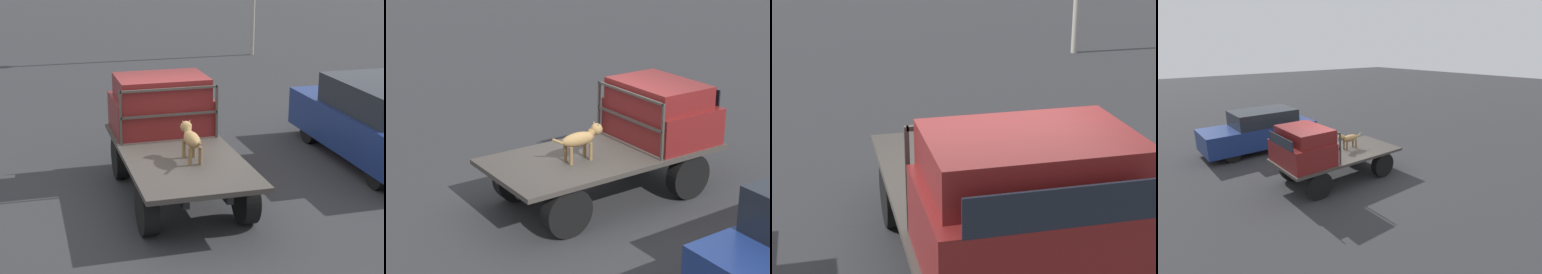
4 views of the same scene
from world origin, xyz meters
The scene contains 5 objects.
ground_plane centered at (0.00, 0.00, 0.00)m, with size 80.00×80.00×0.00m, color #2D2D30.
flatbed_truck centered at (0.00, 0.00, 0.62)m, with size 4.02×1.89×0.86m.
truck_cab centered at (1.26, 0.00, 1.35)m, with size 1.35×1.77×1.04m.
truck_headboard centered at (0.54, 0.00, 1.49)m, with size 0.04×1.77×0.96m.
dog centered at (-0.50, -0.10, 1.23)m, with size 0.99×0.23×0.61m.
Camera 3 is at (5.53, -1.57, 3.55)m, focal length 60.00 mm.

